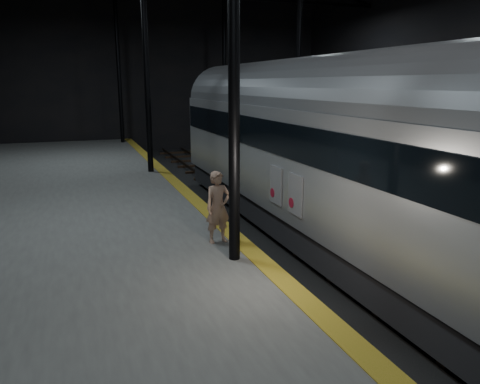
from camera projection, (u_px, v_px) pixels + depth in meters
name	position (u px, v px, depth m)	size (l,w,h in m)	color
ground	(299.00, 232.00, 16.29)	(44.00, 44.00, 0.00)	black
platform_left	(70.00, 243.00, 13.69)	(9.00, 43.80, 1.00)	#494947
platform_right	(468.00, 201.00, 18.67)	(9.00, 43.80, 1.00)	#494947
tactile_strip	(210.00, 213.00, 14.99)	(0.50, 43.80, 0.01)	olive
track	(300.00, 231.00, 16.28)	(2.40, 43.00, 0.24)	#3F3328
train	(328.00, 147.00, 14.03)	(3.23, 21.58, 5.77)	#9FA2A7
woman	(218.00, 207.00, 12.10)	(0.69, 0.45, 1.89)	tan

